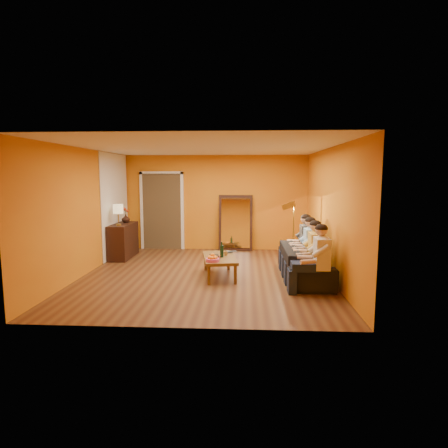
# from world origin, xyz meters

# --- Properties ---
(room_shell) EXTENTS (5.00, 5.50, 2.60)m
(room_shell) POSITION_xyz_m (0.00, 0.37, 1.30)
(room_shell) COLOR brown
(room_shell) RESTS_ON ground
(white_accent) EXTENTS (0.02, 1.90, 2.58)m
(white_accent) POSITION_xyz_m (-2.48, 1.75, 1.30)
(white_accent) COLOR white
(white_accent) RESTS_ON wall_left
(doorway_recess) EXTENTS (1.06, 0.30, 2.10)m
(doorway_recess) POSITION_xyz_m (-1.50, 2.83, 1.05)
(doorway_recess) COLOR #3F2D19
(doorway_recess) RESTS_ON floor
(door_jamb_left) EXTENTS (0.08, 0.06, 2.20)m
(door_jamb_left) POSITION_xyz_m (-2.07, 2.71, 1.05)
(door_jamb_left) COLOR white
(door_jamb_left) RESTS_ON wall_back
(door_jamb_right) EXTENTS (0.08, 0.06, 2.20)m
(door_jamb_right) POSITION_xyz_m (-0.93, 2.71, 1.05)
(door_jamb_right) COLOR white
(door_jamb_right) RESTS_ON wall_back
(door_header) EXTENTS (1.22, 0.06, 0.08)m
(door_header) POSITION_xyz_m (-1.50, 2.71, 2.12)
(door_header) COLOR white
(door_header) RESTS_ON wall_back
(mirror_frame) EXTENTS (0.92, 0.27, 1.51)m
(mirror_frame) POSITION_xyz_m (0.55, 2.63, 0.76)
(mirror_frame) COLOR black
(mirror_frame) RESTS_ON floor
(mirror_glass) EXTENTS (0.78, 0.21, 1.35)m
(mirror_glass) POSITION_xyz_m (0.55, 2.59, 0.76)
(mirror_glass) COLOR white
(mirror_glass) RESTS_ON mirror_frame
(sideboard) EXTENTS (0.44, 1.18, 0.85)m
(sideboard) POSITION_xyz_m (-2.24, 1.55, 0.42)
(sideboard) COLOR black
(sideboard) RESTS_ON floor
(table_lamp) EXTENTS (0.24, 0.24, 0.51)m
(table_lamp) POSITION_xyz_m (-2.24, 1.25, 1.10)
(table_lamp) COLOR beige
(table_lamp) RESTS_ON sideboard
(sofa) EXTENTS (2.17, 0.85, 0.63)m
(sofa) POSITION_xyz_m (2.00, -0.13, 0.32)
(sofa) COLOR black
(sofa) RESTS_ON floor
(coffee_table) EXTENTS (0.81, 1.30, 0.42)m
(coffee_table) POSITION_xyz_m (0.29, -0.15, 0.21)
(coffee_table) COLOR brown
(coffee_table) RESTS_ON floor
(floor_lamp) EXTENTS (0.35, 0.30, 1.44)m
(floor_lamp) POSITION_xyz_m (1.90, 0.86, 0.72)
(floor_lamp) COLOR #AB8D32
(floor_lamp) RESTS_ON floor
(dog) EXTENTS (0.53, 0.64, 0.66)m
(dog) POSITION_xyz_m (2.00, -0.79, 0.33)
(dog) COLOR olive
(dog) RESTS_ON floor
(person_far_left) EXTENTS (0.70, 0.44, 1.22)m
(person_far_left) POSITION_xyz_m (2.13, -1.13, 0.61)
(person_far_left) COLOR beige
(person_far_left) RESTS_ON sofa
(person_mid_left) EXTENTS (0.70, 0.44, 1.22)m
(person_mid_left) POSITION_xyz_m (2.13, -0.58, 0.61)
(person_mid_left) COLOR gold
(person_mid_left) RESTS_ON sofa
(person_mid_right) EXTENTS (0.70, 0.44, 1.22)m
(person_mid_right) POSITION_xyz_m (2.13, -0.03, 0.61)
(person_mid_right) COLOR #9CC6F1
(person_mid_right) RESTS_ON sofa
(person_far_right) EXTENTS (0.70, 0.44, 1.22)m
(person_far_right) POSITION_xyz_m (2.13, 0.52, 0.61)
(person_far_right) COLOR #303135
(person_far_right) RESTS_ON sofa
(fruit_bowl) EXTENTS (0.26, 0.26, 0.16)m
(fruit_bowl) POSITION_xyz_m (0.19, -0.60, 0.50)
(fruit_bowl) COLOR #E85298
(fruit_bowl) RESTS_ON coffee_table
(wine_bottle) EXTENTS (0.07, 0.07, 0.31)m
(wine_bottle) POSITION_xyz_m (0.34, -0.20, 0.58)
(wine_bottle) COLOR black
(wine_bottle) RESTS_ON coffee_table
(tumbler) EXTENTS (0.11, 0.11, 0.08)m
(tumbler) POSITION_xyz_m (0.41, -0.03, 0.46)
(tumbler) COLOR #B27F3F
(tumbler) RESTS_ON coffee_table
(laptop) EXTENTS (0.41, 0.33, 0.03)m
(laptop) POSITION_xyz_m (0.47, 0.20, 0.43)
(laptop) COLOR black
(laptop) RESTS_ON coffee_table
(book_lower) EXTENTS (0.22, 0.27, 0.02)m
(book_lower) POSITION_xyz_m (0.11, -0.35, 0.43)
(book_lower) COLOR black
(book_lower) RESTS_ON coffee_table
(book_mid) EXTENTS (0.22, 0.28, 0.02)m
(book_mid) POSITION_xyz_m (0.12, -0.34, 0.45)
(book_mid) COLOR #B02F14
(book_mid) RESTS_ON book_lower
(book_upper) EXTENTS (0.22, 0.27, 0.02)m
(book_upper) POSITION_xyz_m (0.11, -0.36, 0.47)
(book_upper) COLOR black
(book_upper) RESTS_ON book_mid
(vase) EXTENTS (0.20, 0.20, 0.21)m
(vase) POSITION_xyz_m (-2.24, 1.80, 0.96)
(vase) COLOR black
(vase) RESTS_ON sideboard
(flowers) EXTENTS (0.17, 0.17, 0.39)m
(flowers) POSITION_xyz_m (-2.24, 1.80, 1.17)
(flowers) COLOR #B02F14
(flowers) RESTS_ON vase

